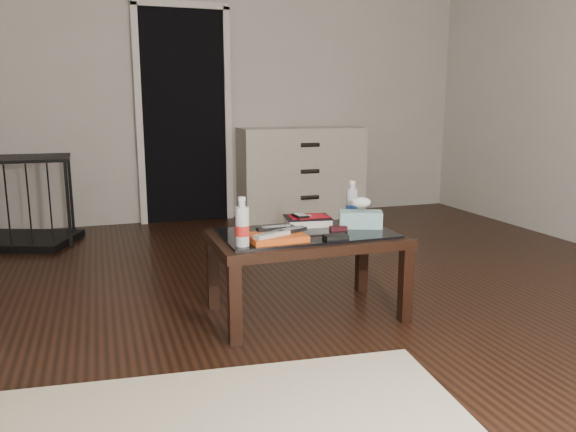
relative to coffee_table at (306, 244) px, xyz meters
name	(u,v)px	position (x,y,z in m)	size (l,w,h in m)	color
ground	(318,296)	(0.17, 0.25, -0.40)	(5.00, 5.00, 0.00)	black
room_shell	(322,12)	(0.17, 0.25, 1.22)	(5.00, 5.00, 5.00)	beige
doorway	(184,115)	(-0.23, 2.72, 0.63)	(0.90, 0.08, 2.07)	black
coffee_table	(306,244)	(0.00, 0.00, 0.00)	(1.00, 0.60, 0.46)	black
dresser	(301,173)	(0.87, 2.48, 0.05)	(1.22, 0.56, 0.90)	beige
pet_crate	(14,216)	(-1.71, 2.22, -0.17)	(1.05, 0.88, 0.71)	black
magazines	(276,237)	(-0.21, -0.12, 0.08)	(0.28, 0.21, 0.03)	#D64F14
remote_silver	(272,234)	(-0.24, -0.16, 0.11)	(0.20, 0.05, 0.02)	#ADADB2
remote_black_front	(289,230)	(-0.13, -0.10, 0.11)	(0.20, 0.05, 0.02)	black
remote_black_back	(276,228)	(-0.18, -0.03, 0.11)	(0.20, 0.05, 0.02)	black
textbook	(308,221)	(0.07, 0.17, 0.09)	(0.25, 0.20, 0.05)	black
dvd_mailers	(306,216)	(0.06, 0.17, 0.11)	(0.19, 0.14, 0.01)	#AE0B18
ipod	(300,216)	(0.02, 0.15, 0.12)	(0.06, 0.10, 0.02)	black
flip_phone	(338,228)	(0.18, -0.02, 0.08)	(0.09, 0.05, 0.02)	black
wallet	(336,237)	(0.09, -0.19, 0.07)	(0.12, 0.07, 0.02)	black
water_bottle_left	(242,222)	(-0.40, -0.18, 0.18)	(0.07, 0.07, 0.24)	silver
water_bottle_right	(352,201)	(0.34, 0.17, 0.18)	(0.07, 0.07, 0.24)	silver
tissue_box	(361,219)	(0.32, 0.02, 0.11)	(0.23, 0.12, 0.09)	teal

